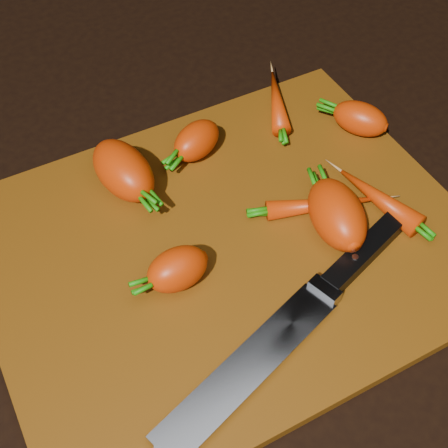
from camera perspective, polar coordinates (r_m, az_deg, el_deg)
name	(u,v)px	position (r m, az deg, el deg)	size (l,w,h in m)	color
ground	(228,251)	(0.67, 0.41, -2.49)	(2.00, 2.00, 0.01)	black
cutting_board	(228,245)	(0.66, 0.41, -1.92)	(0.50, 0.40, 0.01)	#6A390A
carrot_0	(177,269)	(0.61, -4.28, -4.13)	(0.06, 0.04, 0.04)	#DA3100
carrot_1	(123,170)	(0.69, -9.20, 4.87)	(0.09, 0.05, 0.05)	#DA3100
carrot_2	(337,214)	(0.65, 10.28, 0.88)	(0.09, 0.05, 0.05)	#DA3100
carrot_3	(197,140)	(0.73, -2.53, 7.64)	(0.07, 0.04, 0.04)	#DA3100
carrot_4	(360,119)	(0.77, 12.34, 9.40)	(0.07, 0.04, 0.04)	#DA3100
carrot_5	(277,100)	(0.80, 4.85, 11.20)	(0.11, 0.02, 0.02)	#DA3100
carrot_6	(323,205)	(0.68, 9.04, 1.77)	(0.12, 0.02, 0.02)	#DA3100
carrot_7	(379,198)	(0.69, 13.95, 2.30)	(0.11, 0.03, 0.03)	#DA3100
knife	(263,352)	(0.58, 3.60, -11.60)	(0.33, 0.14, 0.02)	gray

